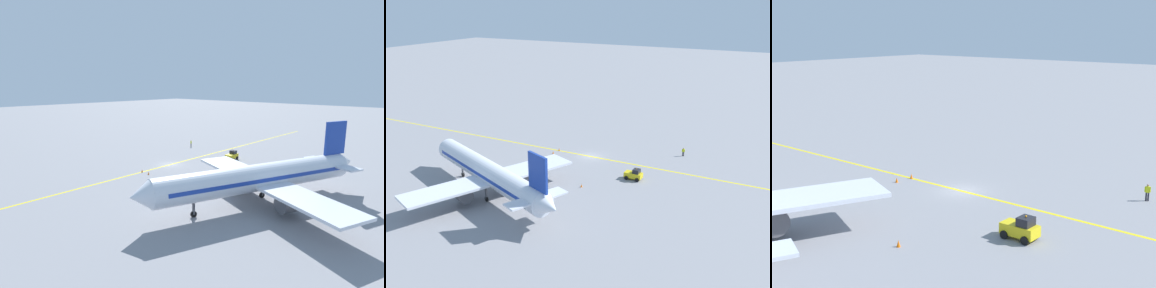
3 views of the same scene
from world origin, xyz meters
The scene contains 8 objects.
ground_plane centered at (0.00, 0.00, 0.00)m, with size 400.00×400.00×0.00m, color gray.
apron_yellow_centreline centered at (0.00, 0.00, 0.00)m, with size 0.40×120.00×0.01m, color yellow.
airplane_at_gate centered at (-23.74, 5.72, 3.71)m, with size 27.85×33.93×10.60m.
baggage_tug_white centered at (-6.87, -11.80, 0.90)m, with size 1.76×3.01×2.11m.
ground_crew_worker centered at (8.95, -15.97, 0.91)m, with size 0.35×0.54×1.68m.
traffic_cone_near_nose centered at (-14.07, -5.40, 0.28)m, with size 0.32×0.32×0.55m, color orange.
traffic_cone_mid_apron centered at (-2.06, 7.39, 0.28)m, with size 0.32×0.32×0.55m, color orange.
traffic_cone_by_wingtip centered at (0.01, 7.21, 0.28)m, with size 0.32×0.32×0.55m, color orange.
Camera 1 is at (-42.80, 40.42, 16.04)m, focal length 28.00 mm.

